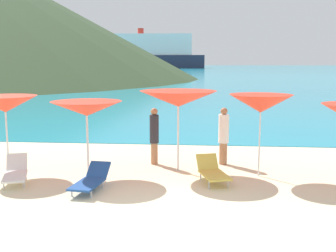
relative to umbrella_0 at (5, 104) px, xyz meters
The scene contains 12 objects.
ground_plane 8.32m from the umbrella_0, 52.25° to the left, with size 50.00×100.00×0.30m, color beige.
ocean_water 224.56m from the umbrella_0, 88.74° to the left, with size 650.00×440.00×0.02m, color teal.
umbrella_0 is the anchor object (origin of this frame).
umbrella_1 2.46m from the umbrella_0, ahead, with size 2.18×2.18×2.14m.
umbrella_2 5.04m from the umbrella_0, ahead, with size 2.44×2.44×2.40m.
umbrella_3 7.34m from the umbrella_0, ahead, with size 1.86×1.86×2.34m.
lounge_chair_0 6.27m from the umbrella_0, ahead, with size 0.98×1.49×0.67m.
lounge_chair_1 3.72m from the umbrella_0, 27.28° to the right, with size 0.76×1.63×0.58m.
lounge_chair_2 2.14m from the umbrella_0, 55.92° to the right, with size 1.05×1.62×0.67m.
beachgoer_0 6.65m from the umbrella_0, 13.54° to the left, with size 0.33×0.33×1.82m.
beachgoer_1 4.53m from the umbrella_0, 17.88° to the left, with size 0.29×0.29×1.80m.
cruise_ship 217.72m from the umbrella_0, 96.06° to the left, with size 55.61×11.97×21.40m.
Camera 1 is at (0.89, -7.87, 3.23)m, focal length 44.40 mm.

